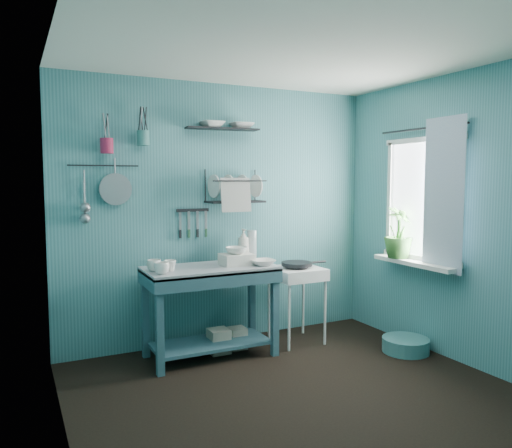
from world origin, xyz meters
name	(u,v)px	position (x,y,z in m)	size (l,w,h in m)	color
floor	(301,396)	(0.00, 0.00, 0.00)	(3.20, 3.20, 0.00)	black
ceiling	(304,46)	(0.00, 0.00, 2.50)	(3.20, 3.20, 0.00)	silver
wall_back	(222,214)	(0.00, 1.50, 1.25)	(3.20, 3.20, 0.00)	teal
wall_front	(481,255)	(0.00, -1.50, 1.25)	(3.20, 3.20, 0.00)	teal
wall_left	(62,238)	(-1.60, 0.00, 1.25)	(3.00, 3.00, 0.00)	teal
wall_right	(463,219)	(1.60, 0.00, 1.25)	(3.00, 3.00, 0.00)	teal
work_counter	(210,312)	(-0.29, 1.08, 0.41)	(1.15, 0.58, 0.82)	#2F5763
mug_left	(162,268)	(-0.77, 0.92, 0.86)	(0.12, 0.12, 0.10)	white
mug_mid	(170,266)	(-0.67, 1.02, 0.86)	(0.10, 0.10, 0.09)	white
mug_right	(154,265)	(-0.79, 1.08, 0.86)	(0.12, 0.12, 0.10)	white
wash_tub	(237,259)	(-0.04, 1.06, 0.87)	(0.28, 0.22, 0.10)	silver
tub_bowl	(237,250)	(-0.04, 1.06, 0.95)	(0.20, 0.20, 0.06)	white
soap_bottle	(243,244)	(0.13, 1.28, 0.97)	(0.12, 0.12, 0.30)	silver
water_bottle	(252,245)	(0.23, 1.30, 0.96)	(0.09, 0.09, 0.28)	#B1BFC5
counter_bowl	(263,262)	(0.16, 0.93, 0.84)	(0.22, 0.22, 0.05)	white
hotplate_stand	(297,305)	(0.61, 1.09, 0.37)	(0.46, 0.46, 0.73)	white
frying_pan	(297,264)	(0.61, 1.09, 0.77)	(0.30, 0.30, 0.04)	black
knife_strip	(193,210)	(-0.31, 1.47, 1.30)	(0.32, 0.02, 0.03)	black
dish_rack	(235,186)	(0.08, 1.37, 1.52)	(0.55, 0.24, 0.32)	black
upper_shelf	(222,129)	(-0.03, 1.40, 2.06)	(0.70, 0.18, 0.01)	black
shelf_bowl_left	(212,128)	(-0.14, 1.40, 2.07)	(0.23, 0.23, 0.06)	white
shelf_bowl_right	(242,135)	(0.17, 1.40, 2.01)	(0.23, 0.23, 0.06)	white
utensil_cup_magenta	(107,146)	(-1.10, 1.42, 1.87)	(0.11, 0.11, 0.13)	#AE2045
utensil_cup_teal	(143,138)	(-0.78, 1.42, 1.95)	(0.11, 0.11, 0.13)	#3B7A76
colander	(116,189)	(-1.03, 1.45, 1.50)	(0.28, 0.28, 0.03)	gray
ladle_outer	(84,188)	(-1.29, 1.46, 1.52)	(0.01, 0.01, 0.30)	gray
ladle_inner	(84,199)	(-1.29, 1.46, 1.42)	(0.01, 0.01, 0.30)	gray
hook_rail	(104,166)	(-1.12, 1.47, 1.71)	(0.01, 0.01, 0.60)	black
window_glass	(423,200)	(1.59, 0.45, 1.40)	(1.10, 1.10, 0.00)	white
windowsill	(414,263)	(1.50, 0.45, 0.81)	(0.16, 0.95, 0.04)	white
curtain	(443,195)	(1.52, 0.15, 1.45)	(1.35, 1.35, 0.00)	silver
curtain_rod	(421,128)	(1.54, 0.45, 2.05)	(0.02, 0.02, 1.05)	black
potted_plant	(399,232)	(1.49, 0.66, 1.08)	(0.28, 0.28, 0.49)	#366E2C
storage_tin_large	(219,341)	(-0.19, 1.13, 0.11)	(0.18, 0.18, 0.22)	gray
storage_tin_small	(237,338)	(0.01, 1.16, 0.10)	(0.15, 0.15, 0.20)	gray
floor_basin	(406,345)	(1.36, 0.39, 0.07)	(0.43, 0.43, 0.13)	teal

